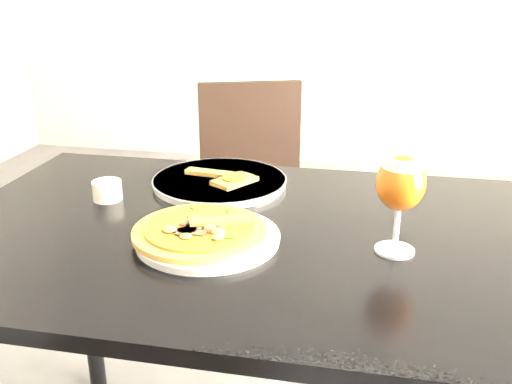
% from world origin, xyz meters
% --- Properties ---
extents(dining_table, '(1.21, 0.81, 0.75)m').
position_xyz_m(dining_table, '(-0.26, 0.24, 0.66)').
color(dining_table, black).
rests_on(dining_table, ground).
extents(chair_far, '(0.51, 0.51, 0.86)m').
position_xyz_m(chair_far, '(-0.41, 1.13, 0.47)').
color(chair_far, black).
rests_on(chair_far, ground).
extents(plate_main, '(0.28, 0.28, 0.01)m').
position_xyz_m(plate_main, '(-0.29, 0.16, 0.76)').
color(plate_main, white).
rests_on(plate_main, dining_table).
extents(pizza, '(0.25, 0.25, 0.03)m').
position_xyz_m(pizza, '(-0.31, 0.16, 0.77)').
color(pizza, brown).
rests_on(pizza, plate_main).
extents(plate_second, '(0.33, 0.33, 0.02)m').
position_xyz_m(plate_second, '(-0.35, 0.47, 0.76)').
color(plate_second, white).
rests_on(plate_second, dining_table).
extents(crust_scraps, '(0.19, 0.12, 0.01)m').
position_xyz_m(crust_scraps, '(-0.33, 0.46, 0.77)').
color(crust_scraps, brown).
rests_on(crust_scraps, plate_second).
extents(loose_crust, '(0.11, 0.03, 0.01)m').
position_xyz_m(loose_crust, '(-0.31, 0.37, 0.75)').
color(loose_crust, brown).
rests_on(loose_crust, dining_table).
extents(sauce_cup, '(0.07, 0.07, 0.04)m').
position_xyz_m(sauce_cup, '(-0.57, 0.32, 0.77)').
color(sauce_cup, silver).
rests_on(sauce_cup, dining_table).
extents(beer_glass, '(0.09, 0.09, 0.18)m').
position_xyz_m(beer_glass, '(0.05, 0.20, 0.88)').
color(beer_glass, silver).
rests_on(beer_glass, dining_table).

